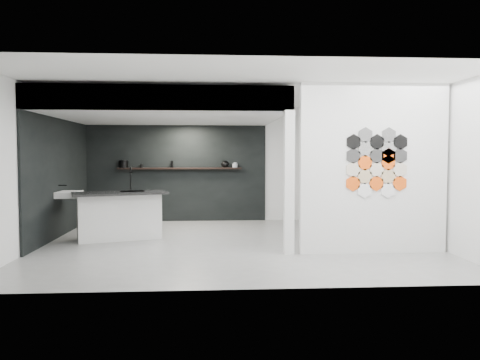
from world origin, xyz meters
The scene contains 17 objects.
floor centered at (0.00, 0.00, -0.01)m, with size 7.00×6.00×0.01m, color slate.
partition_panel centered at (2.23, -1.00, 1.40)m, with size 2.45×0.15×2.80m, color silver.
bay_clad_back centered at (-1.30, 2.97, 1.18)m, with size 4.40×0.04×2.35m, color black.
bay_clad_left centered at (-3.47, 1.00, 1.18)m, with size 0.04×4.00×2.35m, color black.
bulkhead centered at (-1.30, 1.00, 2.55)m, with size 4.40×4.00×0.40m, color silver.
corner_column centered at (0.82, -1.00, 1.18)m, with size 0.16×0.16×2.35m, color silver.
fascia_beam centered at (-1.30, -0.92, 2.55)m, with size 4.40×0.16×0.40m, color silver.
wall_basin centered at (-3.24, 0.80, 0.85)m, with size 0.40×0.60×0.12m, color silver.
display_shelf centered at (-1.20, 2.87, 1.30)m, with size 3.00×0.15×0.04m, color black.
kitchen_island centered at (-2.21, 0.52, 0.47)m, with size 1.89×1.26×1.40m.
stockpot centered at (-2.55, 2.87, 1.41)m, with size 0.22×0.22×0.18m, color black.
kettle centered at (-0.10, 2.87, 1.40)m, with size 0.20×0.20×0.17m, color black.
glass_bowl centered at (0.14, 2.87, 1.37)m, with size 0.13×0.13×0.09m, color gray.
glass_vase centered at (0.15, 2.87, 1.38)m, with size 0.09×0.09×0.12m, color gray.
bottle_dark centered at (-1.39, 2.87, 1.40)m, with size 0.06×0.06×0.16m, color black.
utensil_cup centered at (-2.13, 2.87, 1.36)m, with size 0.07×0.07×0.09m, color black.
hex_tile_cluster centered at (2.26, -1.09, 1.50)m, with size 1.04×0.02×1.16m.
Camera 1 is at (-0.47, -8.56, 1.63)m, focal length 35.00 mm.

